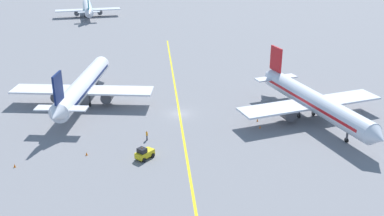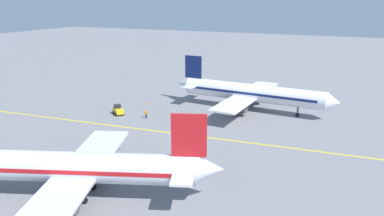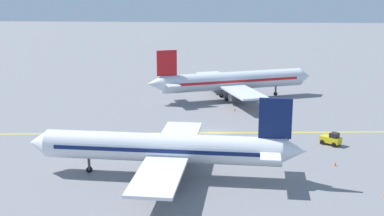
{
  "view_description": "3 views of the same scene",
  "coord_description": "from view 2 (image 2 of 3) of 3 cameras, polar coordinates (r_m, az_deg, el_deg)",
  "views": [
    {
      "loc": [
        1.31,
        -79.23,
        33.13
      ],
      "look_at": [
        2.34,
        -4.54,
        3.03
      ],
      "focal_mm": 42.0,
      "sensor_mm": 36.0,
      "label": 1
    },
    {
      "loc": [
        55.2,
        25.83,
        22.67
      ],
      "look_at": [
        -3.82,
        -0.7,
        3.77
      ],
      "focal_mm": 35.0,
      "sensor_mm": 36.0,
      "label": 2
    },
    {
      "loc": [
        -82.99,
        -1.17,
        25.17
      ],
      "look_at": [
        -0.84,
        3.43,
        4.33
      ],
      "focal_mm": 50.0,
      "sensor_mm": 36.0,
      "label": 3
    }
  ],
  "objects": [
    {
      "name": "airplane_at_gate",
      "position": [
        79.48,
        8.88,
        2.28
      ],
      "size": [
        28.29,
        35.54,
        10.6
      ],
      "color": "white",
      "rests_on": "ground"
    },
    {
      "name": "baggage_tug_white",
      "position": [
        77.63,
        -11.19,
        -0.32
      ],
      "size": [
        3.07,
        3.27,
        2.11
      ],
      "color": "gold",
      "rests_on": "ground"
    },
    {
      "name": "traffic_cone_far_edge",
      "position": [
        55.15,
        -10.82,
        -7.98
      ],
      "size": [
        0.32,
        0.32,
        0.55
      ],
      "primitive_type": "cone",
      "color": "orange",
      "rests_on": "ground"
    },
    {
      "name": "ground_plane",
      "position": [
        65.02,
        -0.82,
        -4.12
      ],
      "size": [
        400.0,
        400.0,
        0.0
      ],
      "primitive_type": "plane",
      "color": "slate"
    },
    {
      "name": "traffic_cone_mid_apron",
      "position": [
        56.84,
        -13.36,
        -7.39
      ],
      "size": [
        0.32,
        0.32,
        0.55
      ],
      "primitive_type": "cone",
      "color": "orange",
      "rests_on": "ground"
    },
    {
      "name": "traffic_cone_near_nose",
      "position": [
        84.49,
        -6.94,
        0.79
      ],
      "size": [
        0.32,
        0.32,
        0.55
      ],
      "primitive_type": "cone",
      "color": "orange",
      "rests_on": "ground"
    },
    {
      "name": "ground_crew_worker",
      "position": [
        74.25,
        -7.0,
        -0.88
      ],
      "size": [
        0.33,
        0.55,
        1.68
      ],
      "color": "#23232D",
      "rests_on": "ground"
    },
    {
      "name": "airplane_adjacent_stand",
      "position": [
        46.37,
        -17.6,
        -8.67
      ],
      "size": [
        28.08,
        34.36,
        10.6
      ],
      "color": "silver",
      "rests_on": "ground"
    },
    {
      "name": "apron_yellow_centreline",
      "position": [
        65.02,
        -0.82,
        -4.12
      ],
      "size": [
        9.51,
        119.68,
        0.01
      ],
      "primitive_type": "cube",
      "rotation": [
        0.0,
        0.0,
        0.08
      ],
      "color": "yellow",
      "rests_on": "ground"
    },
    {
      "name": "traffic_cone_by_wingtip",
      "position": [
        94.55,
        -5.75,
        2.5
      ],
      "size": [
        0.32,
        0.32,
        0.55
      ],
      "primitive_type": "cone",
      "color": "orange",
      "rests_on": "ground"
    }
  ]
}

